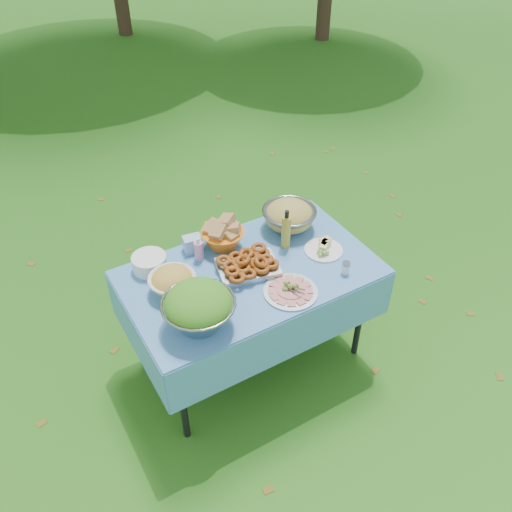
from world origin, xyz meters
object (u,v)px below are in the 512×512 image
at_px(picnic_table, 251,317).
at_px(salad_bowl, 199,307).
at_px(bread_bowl, 223,235).
at_px(charcuterie_platter, 291,288).
at_px(plate_stack, 149,263).
at_px(oil_bottle, 286,229).
at_px(pasta_bowl_steel, 289,215).

relative_size(picnic_table, salad_bowl, 3.81).
relative_size(bread_bowl, charcuterie_platter, 0.87).
xyz_separation_m(plate_stack, oil_bottle, (0.80, -0.22, 0.09)).
distance_m(picnic_table, bread_bowl, 0.55).
distance_m(bread_bowl, charcuterie_platter, 0.57).
bearing_deg(plate_stack, pasta_bowl_steel, -4.32).
height_order(plate_stack, oil_bottle, oil_bottle).
height_order(picnic_table, charcuterie_platter, charcuterie_platter).
bearing_deg(pasta_bowl_steel, salad_bowl, -151.10).
xyz_separation_m(picnic_table, plate_stack, (-0.49, 0.32, 0.43)).
bearing_deg(salad_bowl, oil_bottle, 23.63).
height_order(picnic_table, salad_bowl, salad_bowl).
bearing_deg(charcuterie_platter, plate_stack, 135.48).
height_order(salad_bowl, charcuterie_platter, salad_bowl).
bearing_deg(picnic_table, bread_bowl, 95.25).
bearing_deg(bread_bowl, charcuterie_platter, -76.81).
height_order(plate_stack, bread_bowl, bread_bowl).
height_order(bread_bowl, charcuterie_platter, bread_bowl).
relative_size(salad_bowl, plate_stack, 1.90).
relative_size(salad_bowl, oil_bottle, 1.47).
height_order(picnic_table, bread_bowl, bread_bowl).
bearing_deg(oil_bottle, salad_bowl, -156.37).
bearing_deg(picnic_table, plate_stack, 147.08).
bearing_deg(plate_stack, oil_bottle, -15.62).
xyz_separation_m(salad_bowl, bread_bowl, (0.41, 0.52, -0.04)).
xyz_separation_m(picnic_table, oil_bottle, (0.31, 0.10, 0.51)).
height_order(pasta_bowl_steel, oil_bottle, oil_bottle).
height_order(bread_bowl, oil_bottle, oil_bottle).
distance_m(plate_stack, oil_bottle, 0.83).
height_order(bread_bowl, pasta_bowl_steel, pasta_bowl_steel).
distance_m(picnic_table, charcuterie_platter, 0.50).
height_order(picnic_table, plate_stack, plate_stack).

